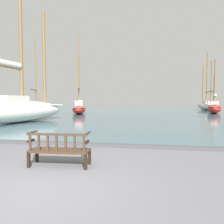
{
  "coord_description": "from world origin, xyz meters",
  "views": [
    {
      "loc": [
        2.08,
        -3.59,
        1.75
      ],
      "look_at": [
        -0.07,
        10.0,
        1.0
      ],
      "focal_mm": 32.0,
      "sensor_mm": 36.0,
      "label": 1
    }
  ],
  "objects_px": {
    "sailboat_nearest_port": "(19,107)",
    "sailboat_nearest_starboard": "(79,107)",
    "park_bench": "(59,149)",
    "sailboat_outer_starboard": "(214,108)",
    "sailboat_mid_port": "(207,105)",
    "sailboat_mid_starboard": "(36,106)"
  },
  "relations": [
    {
      "from": "sailboat_mid_port",
      "to": "sailboat_nearest_starboard",
      "type": "bearing_deg",
      "value": -145.65
    },
    {
      "from": "park_bench",
      "to": "sailboat_nearest_starboard",
      "type": "height_order",
      "value": "sailboat_nearest_starboard"
    },
    {
      "from": "sailboat_nearest_port",
      "to": "sailboat_mid_port",
      "type": "xyz_separation_m",
      "value": [
        21.53,
        25.59,
        -0.24
      ]
    },
    {
      "from": "park_bench",
      "to": "sailboat_outer_starboard",
      "type": "distance_m",
      "value": 27.51
    },
    {
      "from": "sailboat_outer_starboard",
      "to": "sailboat_nearest_port",
      "type": "relative_size",
      "value": 0.55
    },
    {
      "from": "sailboat_mid_port",
      "to": "park_bench",
      "type": "bearing_deg",
      "value": -111.82
    },
    {
      "from": "sailboat_nearest_port",
      "to": "park_bench",
      "type": "bearing_deg",
      "value": -51.59
    },
    {
      "from": "sailboat_outer_starboard",
      "to": "sailboat_mid_port",
      "type": "distance_m",
      "value": 10.5
    },
    {
      "from": "sailboat_mid_starboard",
      "to": "sailboat_nearest_port",
      "type": "distance_m",
      "value": 21.16
    },
    {
      "from": "park_bench",
      "to": "sailboat_mid_port",
      "type": "height_order",
      "value": "sailboat_mid_port"
    },
    {
      "from": "sailboat_mid_starboard",
      "to": "sailboat_nearest_port",
      "type": "relative_size",
      "value": 0.93
    },
    {
      "from": "sailboat_outer_starboard",
      "to": "sailboat_mid_port",
      "type": "height_order",
      "value": "sailboat_mid_port"
    },
    {
      "from": "sailboat_mid_starboard",
      "to": "sailboat_mid_port",
      "type": "bearing_deg",
      "value": 12.13
    },
    {
      "from": "park_bench",
      "to": "sailboat_mid_starboard",
      "type": "relative_size",
      "value": 0.13
    },
    {
      "from": "park_bench",
      "to": "sailboat_mid_starboard",
      "type": "bearing_deg",
      "value": 120.85
    },
    {
      "from": "sailboat_mid_starboard",
      "to": "sailboat_mid_port",
      "type": "height_order",
      "value": "sailboat_mid_starboard"
    },
    {
      "from": "sailboat_nearest_port",
      "to": "sailboat_nearest_starboard",
      "type": "relative_size",
      "value": 1.28
    },
    {
      "from": "park_bench",
      "to": "sailboat_mid_port",
      "type": "relative_size",
      "value": 0.15
    },
    {
      "from": "sailboat_nearest_starboard",
      "to": "sailboat_outer_starboard",
      "type": "bearing_deg",
      "value": 11.32
    },
    {
      "from": "sailboat_nearest_port",
      "to": "sailboat_mid_port",
      "type": "relative_size",
      "value": 1.26
    },
    {
      "from": "sailboat_nearest_port",
      "to": "sailboat_nearest_starboard",
      "type": "height_order",
      "value": "sailboat_nearest_port"
    },
    {
      "from": "sailboat_nearest_port",
      "to": "sailboat_nearest_starboard",
      "type": "bearing_deg",
      "value": 84.75
    }
  ]
}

